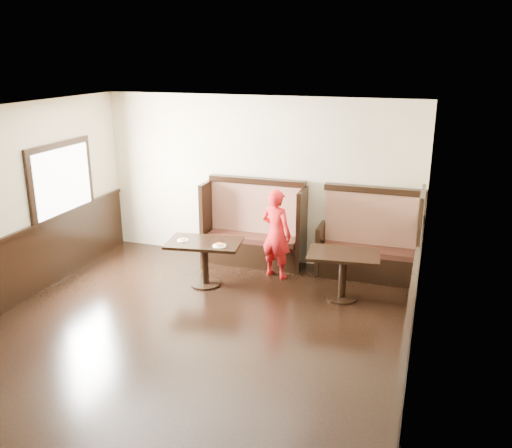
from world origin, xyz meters
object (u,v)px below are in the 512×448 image
at_px(booth_main, 254,233).
at_px(booth_neighbor, 370,248).
at_px(table_neighbor, 343,265).
at_px(table_main, 205,252).
at_px(child, 276,234).

height_order(booth_main, booth_neighbor, same).
bearing_deg(table_neighbor, booth_main, 143.33).
bearing_deg(table_main, table_neighbor, -3.58).
bearing_deg(table_neighbor, child, 150.80).
height_order(table_main, table_neighbor, same).
height_order(table_main, child, child).
distance_m(booth_neighbor, table_main, 2.64).
distance_m(booth_main, table_main, 1.23).
distance_m(table_main, table_neighbor, 2.11).
distance_m(booth_neighbor, child, 1.52).
xyz_separation_m(table_main, table_neighbor, (2.10, 0.17, -0.01)).
relative_size(booth_main, booth_neighbor, 1.06).
distance_m(booth_main, child, 0.76).
xyz_separation_m(booth_main, child, (0.53, -0.50, 0.20)).
bearing_deg(booth_neighbor, child, -160.57).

